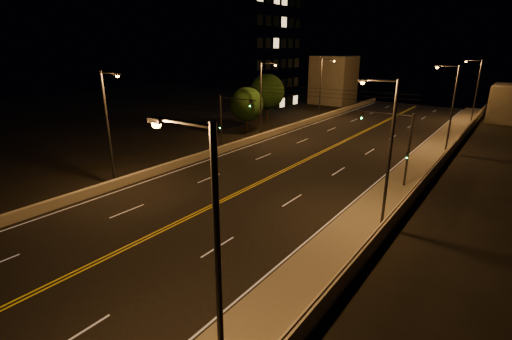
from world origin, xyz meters
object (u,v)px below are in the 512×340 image
Objects in this scene: tree_1 at (267,92)px; streetlight_1 at (387,146)px; traffic_signal_right at (398,141)px; streetlight_2 at (451,104)px; streetlight_0 at (211,262)px; streetlight_3 at (475,88)px; streetlight_4 at (109,122)px; traffic_signal_left at (227,118)px; streetlight_5 at (262,95)px; streetlight_6 at (322,85)px; tree_0 at (247,104)px; building_tower at (226,34)px.

streetlight_1 is at bearing -44.56° from tree_1.
streetlight_2 is at bearing 84.13° from traffic_signal_right.
streetlight_0 is 39.60m from streetlight_2.
streetlight_1 is 44.98m from streetlight_3.
tree_1 is (-6.14, 32.85, -0.83)m from streetlight_4.
streetlight_3 is at bearing 32.77° from tree_1.
streetlight_3 is 1.51× the size of traffic_signal_left.
streetlight_0 is at bearing -57.41° from streetlight_5.
traffic_signal_left is at bearing 85.55° from streetlight_4.
streetlight_4 reaches higher than traffic_signal_left.
streetlight_4 is (-21.48, -50.63, 0.00)m from streetlight_3.
tree_1 is at bearing -129.67° from streetlight_6.
streetlight_4 is (-21.48, -5.65, 0.00)m from streetlight_1.
tree_0 is at bearing 160.78° from streetlight_5.
traffic_signal_right is at bearing 0.00° from traffic_signal_left.
streetlight_6 is at bearing 90.00° from streetlight_4.
streetlight_6 is 9.66m from tree_1.
streetlight_0 reaches higher than tree_1.
streetlight_0 is at bearing -50.84° from traffic_signal_left.
tree_1 is (-7.24, 18.73, 0.74)m from traffic_signal_left.
building_tower reaches higher than streetlight_6.
streetlight_5 is at bearing 156.77° from traffic_signal_right.
building_tower is at bearing 129.82° from traffic_signal_left.
streetlight_2 reaches higher than traffic_signal_left.
building_tower is (-41.45, 10.69, 8.44)m from streetlight_2.
building_tower is at bearing 140.86° from streetlight_1.
streetlight_0 is 32.31m from traffic_signal_left.
building_tower is 24.64m from tree_0.
traffic_signal_right is at bearing 93.42° from streetlight_0.
streetlight_0 and streetlight_4 have the same top height.
streetlight_5 is (-21.48, 33.60, 0.00)m from streetlight_0.
streetlight_0 is 25.12m from traffic_signal_right.
building_tower is at bearing 147.69° from traffic_signal_right.
streetlight_4 is 1.00× the size of streetlight_6.
streetlight_2 is 1.00× the size of streetlight_4.
streetlight_4 is at bearing -90.00° from streetlight_6.
streetlight_5 is at bearing 122.59° from streetlight_0.
streetlight_2 and streetlight_6 have the same top height.
building_tower reaches higher than tree_0.
streetlight_6 is 1.53× the size of tree_0.
streetlight_0 is 51.75m from tree_1.
tree_0 is at bearing -43.31° from building_tower.
streetlight_6 is 16.78m from tree_0.
streetlight_5 is at bearing 141.57° from streetlight_1.
streetlight_2 is (0.00, 39.60, 0.00)m from streetlight_0.
streetlight_0 and streetlight_1 have the same top height.
streetlight_0 is at bearing -90.00° from streetlight_3.
streetlight_2 is 1.00× the size of streetlight_6.
streetlight_6 reaches higher than tree_1.
building_tower reaches higher than streetlight_3.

